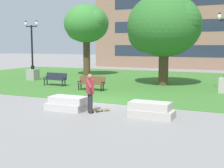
# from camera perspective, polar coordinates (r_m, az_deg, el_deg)

# --- Properties ---
(ground_plane) EXTENTS (140.00, 140.00, 0.00)m
(ground_plane) POSITION_cam_1_polar(r_m,az_deg,el_deg) (15.88, -1.73, -3.50)
(ground_plane) COLOR gray
(grass_lawn) EXTENTS (40.00, 20.00, 0.02)m
(grass_lawn) POSITION_cam_1_polar(r_m,az_deg,el_deg) (25.13, 8.43, 0.40)
(grass_lawn) COLOR #3D752D
(grass_lawn) RESTS_ON ground
(concrete_block_center) EXTENTS (1.86, 0.90, 0.64)m
(concrete_block_center) POSITION_cam_1_polar(r_m,az_deg,el_deg) (14.24, -8.23, -3.56)
(concrete_block_center) COLOR #BCB7B2
(concrete_block_center) RESTS_ON ground
(concrete_block_left) EXTENTS (1.81, 0.90, 0.64)m
(concrete_block_left) POSITION_cam_1_polar(r_m,az_deg,el_deg) (12.80, 7.14, -4.76)
(concrete_block_left) COLOR #B2ADA3
(concrete_block_left) RESTS_ON ground
(person_skateboarder) EXTENTS (0.83, 1.26, 1.71)m
(person_skateboarder) POSITION_cam_1_polar(r_m,az_deg,el_deg) (13.44, -4.03, -1.26)
(person_skateboarder) COLOR #28282D
(person_skateboarder) RESTS_ON ground
(skateboard) EXTENTS (0.83, 0.90, 0.14)m
(skateboard) POSITION_cam_1_polar(r_m,az_deg,el_deg) (13.84, -2.50, -4.74)
(skateboard) COLOR olive
(skateboard) RESTS_ON ground
(park_bench_near_left) EXTENTS (1.82, 0.60, 0.90)m
(park_bench_near_left) POSITION_cam_1_polar(r_m,az_deg,el_deg) (22.90, -10.32, 1.04)
(park_bench_near_left) COLOR #1E232D
(park_bench_near_left) RESTS_ON grass_lawn
(park_bench_near_right) EXTENTS (1.82, 0.60, 0.90)m
(park_bench_near_right) POSITION_cam_1_polar(r_m,az_deg,el_deg) (20.19, -3.77, 0.33)
(park_bench_near_right) COLOR brown
(park_bench_near_right) RESTS_ON grass_lawn
(lamp_post_left) EXTENTS (1.32, 0.80, 4.92)m
(lamp_post_left) POSITION_cam_1_polar(r_m,az_deg,el_deg) (26.84, -14.30, 2.86)
(lamp_post_left) COLOR gray
(lamp_post_left) RESTS_ON grass_lawn
(tree_near_right) EXTENTS (5.55, 5.29, 6.56)m
(tree_near_right) POSITION_cam_1_polar(r_m,az_deg,el_deg) (22.99, 9.39, 10.38)
(tree_near_right) COLOR #4C3823
(tree_near_right) RESTS_ON grass_lawn
(tree_far_right) EXTENTS (4.42, 4.21, 6.70)m
(tree_far_right) POSITION_cam_1_polar(r_m,az_deg,el_deg) (29.92, -4.79, 10.78)
(tree_far_right) COLOR #4C3823
(tree_far_right) RESTS_ON grass_lawn
(building_facade_distant) EXTENTS (22.87, 1.03, 13.89)m
(building_facade_distant) POSITION_cam_1_polar(r_m,az_deg,el_deg) (39.58, 12.57, 12.80)
(building_facade_distant) COLOR #8E6B56
(building_facade_distant) RESTS_ON ground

